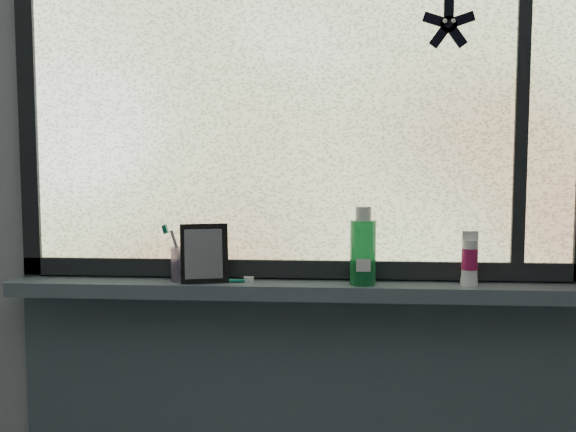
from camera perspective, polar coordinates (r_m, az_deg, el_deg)
The scene contains 13 objects.
wall_back at distance 1.82m, azimuth 1.08°, elevation 1.65°, with size 3.00×0.01×2.50m, color #9EA3A8.
windowsill at distance 1.78m, azimuth 0.94°, elevation -6.54°, with size 1.62×0.14×0.04m, color #4C5966.
window_pane at distance 1.81m, azimuth 1.06°, elevation 10.51°, with size 1.50×0.01×1.00m, color silver.
frame_bottom at distance 1.82m, azimuth 1.03°, elevation -4.69°, with size 1.60×0.03×0.05m, color black.
frame_left at distance 2.00m, azimuth -22.06°, elevation 9.62°, with size 0.05×0.03×1.10m, color black.
frame_mullion at distance 1.87m, azimuth 20.05°, elevation 10.02°, with size 0.04×0.03×1.00m, color black.
starfish_sticker at distance 1.84m, azimuth 14.08°, elevation 16.21°, with size 0.15×0.02×0.15m, color black, non-canonical shape.
vanity_mirror at distance 1.78m, azimuth -7.46°, elevation -3.31°, with size 0.13×0.06×0.16m, color black.
toothpaste_tube at distance 1.81m, azimuth -7.10°, elevation -5.27°, with size 0.17×0.04×0.03m, color silver, non-canonical shape.
toothbrush_cup at distance 1.82m, azimuth -9.24°, elevation -4.26°, with size 0.07×0.07×0.09m, color #B39FD3.
toothbrush_lying at distance 1.79m, azimuth -6.66°, elevation -5.63°, with size 0.22×0.02×0.01m, color #0C7159, non-canonical shape.
mouthwash_bottle at distance 1.74m, azimuth 6.68°, elevation -2.64°, with size 0.07×0.07×0.17m, color #1C9447.
cream_tube at distance 1.79m, azimuth 15.85°, elevation -3.49°, with size 0.04×0.04×0.11m, color silver.
Camera 1 is at (0.10, -0.51, 1.36)m, focal length 40.00 mm.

